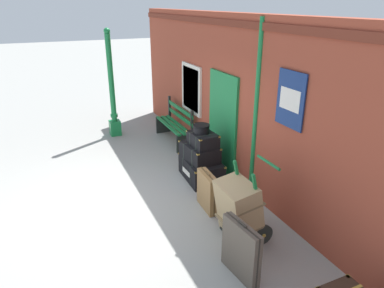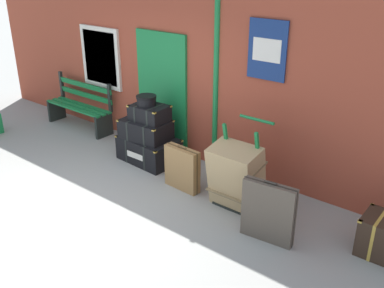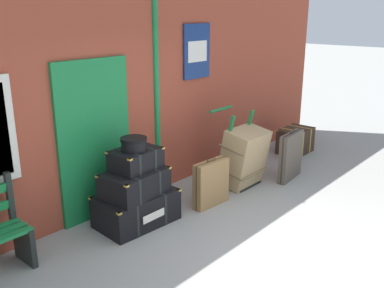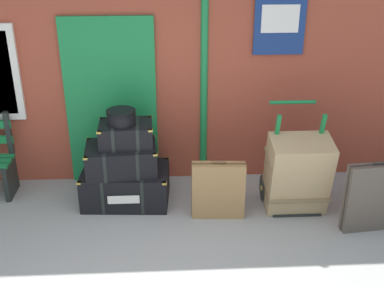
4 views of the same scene
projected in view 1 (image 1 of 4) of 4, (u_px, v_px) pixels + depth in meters
name	position (u px, v px, depth m)	size (l,w,h in m)	color
ground_plane	(114.00, 205.00, 6.32)	(60.00, 60.00, 0.00)	gray
brick_facade	(242.00, 102.00, 6.72)	(10.40, 0.35, 3.20)	#9E422D
lamp_post	(113.00, 97.00, 9.27)	(0.28, 0.28, 2.79)	#197A3D
platform_bench	(175.00, 125.00, 9.06)	(1.60, 0.43, 1.01)	#197A3D
steamer_trunk_base	(201.00, 169.00, 7.19)	(1.05, 0.71, 0.43)	black
steamer_trunk_middle	(200.00, 152.00, 7.07)	(0.85, 0.61, 0.33)	black
steamer_trunk_top	(203.00, 139.00, 6.92)	(0.63, 0.47, 0.27)	black
round_hatbox	(201.00, 128.00, 6.86)	(0.33, 0.33, 0.17)	black
porters_trolley	(248.00, 218.00, 5.46)	(0.71, 0.65, 1.19)	black
large_brown_trunk	(239.00, 210.00, 5.31)	(0.70, 0.58, 0.94)	tan
suitcase_beige	(207.00, 191.00, 6.10)	(0.60, 0.19, 0.70)	olive
suitcase_caramel	(241.00, 251.00, 4.56)	(0.68, 0.20, 0.82)	#51473D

